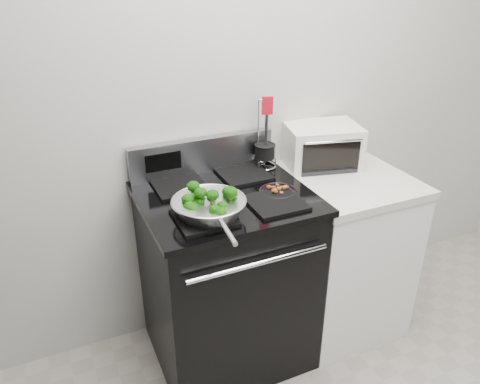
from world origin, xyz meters
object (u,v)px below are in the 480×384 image
skillet (209,206)px  bacon_plate (278,190)px  utensil_holder (265,155)px  gas_range (227,276)px  toaster_oven (322,145)px

skillet → bacon_plate: (0.38, 0.08, -0.03)m
bacon_plate → utensil_holder: 0.31m
gas_range → utensil_holder: size_ratio=2.95×
gas_range → utensil_holder: bearing=34.9°
gas_range → bacon_plate: 0.54m
skillet → utensil_holder: size_ratio=1.33×
toaster_oven → bacon_plate: bearing=-133.4°
bacon_plate → toaster_oven: (0.41, 0.27, 0.06)m
bacon_plate → utensil_holder: bearing=74.7°
bacon_plate → utensil_holder: size_ratio=0.46×
skillet → utensil_holder: bearing=44.9°
utensil_holder → toaster_oven: bearing=13.2°
gas_range → skillet: 0.56m
gas_range → utensil_holder: (0.32, 0.22, 0.53)m
skillet → bacon_plate: bearing=17.6°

